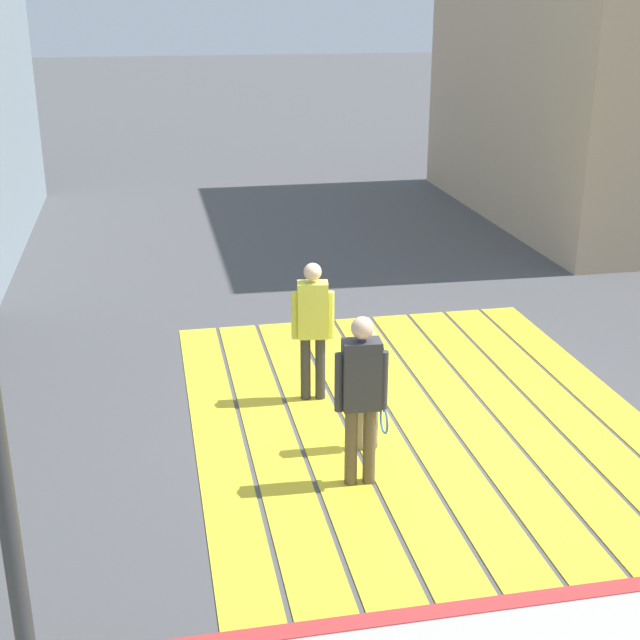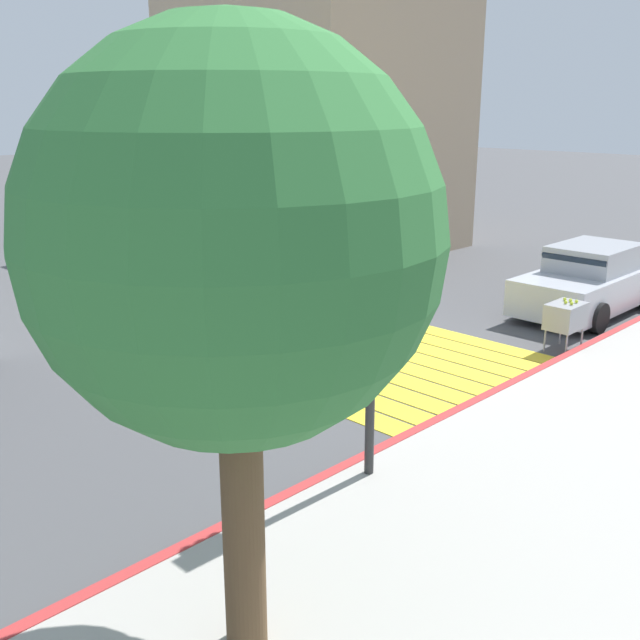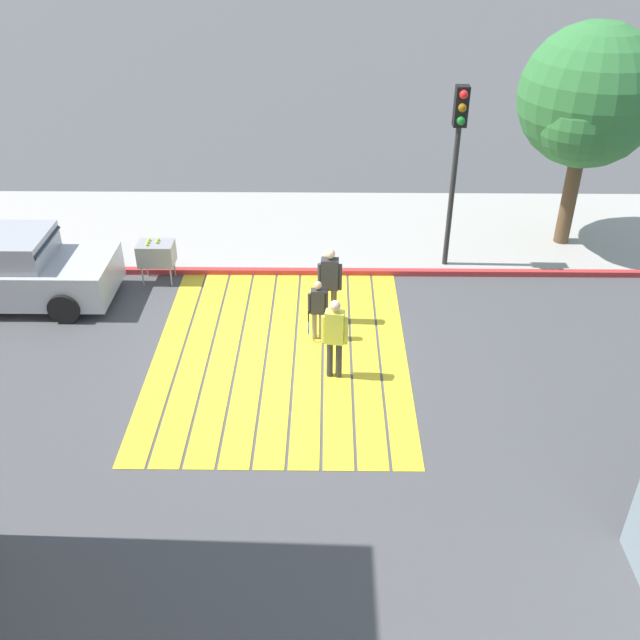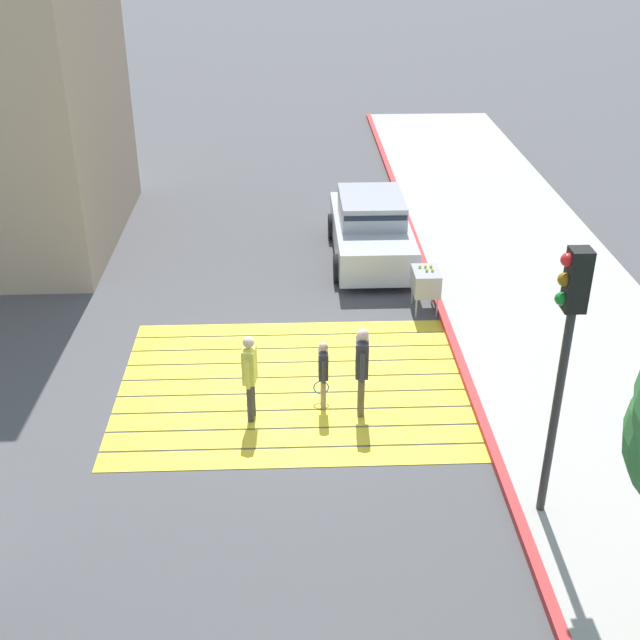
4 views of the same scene
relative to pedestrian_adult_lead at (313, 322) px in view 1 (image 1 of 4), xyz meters
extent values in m
plane|color=#4C4C4F|center=(-0.72, -1.04, -0.95)|extent=(120.00, 120.00, 0.00)
cube|color=yellow|center=(-0.72, -3.24, -0.94)|extent=(6.40, 0.50, 0.01)
cube|color=yellow|center=(-0.72, -2.69, -0.94)|extent=(6.40, 0.50, 0.01)
cube|color=yellow|center=(-0.72, -2.14, -0.94)|extent=(6.40, 0.50, 0.01)
cube|color=yellow|center=(-0.72, -1.59, -0.94)|extent=(6.40, 0.50, 0.01)
cube|color=yellow|center=(-0.72, -1.04, -0.94)|extent=(6.40, 0.50, 0.01)
cube|color=yellow|center=(-0.72, -0.49, -0.94)|extent=(6.40, 0.50, 0.01)
cube|color=yellow|center=(-0.72, 0.06, -0.94)|extent=(6.40, 0.50, 0.01)
cube|color=yellow|center=(-0.72, 0.61, -0.94)|extent=(6.40, 0.50, 0.01)
cube|color=yellow|center=(-0.72, 1.16, -0.94)|extent=(6.40, 0.50, 0.01)
cube|color=#BC3333|center=(-3.97, -1.04, -0.88)|extent=(0.16, 40.00, 0.13)
cylinder|color=#2D2D2D|center=(-4.32, 2.64, 0.75)|extent=(0.12, 0.12, 3.40)
cylinder|color=#333338|center=(0.01, 0.08, -0.56)|extent=(0.12, 0.12, 0.77)
cylinder|color=#333338|center=(-0.01, -0.08, -0.56)|extent=(0.12, 0.12, 0.77)
cube|color=#D8D84C|center=(0.00, 0.00, 0.14)|extent=(0.26, 0.36, 0.64)
sphere|color=beige|center=(0.00, 0.00, 0.58)|extent=(0.20, 0.20, 0.20)
cylinder|color=#D8D84C|center=(0.03, 0.20, 0.08)|extent=(0.08, 0.08, 0.54)
cylinder|color=#D8D84C|center=(-0.03, -0.20, 0.08)|extent=(0.08, 0.08, 0.54)
cylinder|color=brown|center=(-1.90, 0.00, -0.55)|extent=(0.12, 0.12, 0.80)
cylinder|color=brown|center=(-1.91, -0.17, -0.55)|extent=(0.12, 0.12, 0.80)
cube|color=#333338|center=(-1.91, -0.09, 0.18)|extent=(0.24, 0.36, 0.66)
sphere|color=beige|center=(-1.91, -0.09, 0.64)|extent=(0.21, 0.21, 0.21)
cylinder|color=#333338|center=(-1.89, 0.12, 0.12)|extent=(0.09, 0.09, 0.56)
cylinder|color=#333338|center=(-1.92, -0.29, 0.12)|extent=(0.09, 0.09, 0.56)
cylinder|color=gray|center=(-1.26, -0.25, -0.64)|extent=(0.09, 0.09, 0.62)
cylinder|color=gray|center=(-1.26, -0.39, -0.64)|extent=(0.09, 0.09, 0.62)
cube|color=#333338|center=(-1.26, -0.32, -0.07)|extent=(0.17, 0.27, 0.51)
sphere|color=tan|center=(-1.26, -0.32, 0.29)|extent=(0.16, 0.16, 0.16)
cylinder|color=#333338|center=(-1.26, -0.15, -0.12)|extent=(0.07, 0.07, 0.44)
cylinder|color=#333338|center=(-1.26, -0.48, -0.12)|extent=(0.07, 0.07, 0.44)
cylinder|color=black|center=(-1.23, -0.50, -0.42)|extent=(0.03, 0.03, 0.28)
torus|color=blue|center=(-1.23, -0.50, -0.66)|extent=(0.28, 0.02, 0.28)
camera|label=1|loc=(-9.01, 1.71, 3.44)|focal=49.46mm
camera|label=2|loc=(-9.85, 9.18, 3.73)|focal=41.57mm
camera|label=3|loc=(10.50, -0.13, 6.90)|focal=39.44mm
camera|label=4|loc=(-0.72, 11.81, 7.23)|focal=45.87mm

